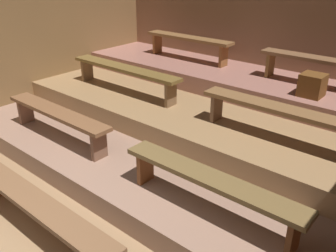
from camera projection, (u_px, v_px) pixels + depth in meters
name	position (u px, v px, depth m)	size (l,w,h in m)	color
ground	(166.00, 165.00, 4.77)	(6.54, 5.62, 0.08)	#9F7A55
wall_back	(263.00, 35.00, 5.89)	(6.54, 0.06, 2.58)	#875E43
wall_left	(31.00, 35.00, 5.90)	(0.06, 5.62, 2.58)	brown
platform_lower	(192.00, 139.00, 5.08)	(5.74, 3.69, 0.27)	#9B7560
platform_middle	(216.00, 109.00, 5.37)	(5.74, 2.54, 0.27)	#9D774E
platform_upper	(239.00, 81.00, 5.70)	(5.74, 1.25, 0.27)	#A76F61
bench_floor_center	(38.00, 207.00, 3.37)	(2.12, 0.26, 0.40)	brown
bench_lower_left	(57.00, 116.00, 4.65)	(1.86, 0.26, 0.40)	brown
bench_lower_right	(210.00, 183.00, 3.27)	(1.86, 0.26, 0.40)	brown
bench_middle_left	(124.00, 71.00, 5.52)	(2.09, 0.26, 0.40)	brown
bench_middle_right	(288.00, 114.00, 4.00)	(2.09, 0.26, 0.40)	brown
bench_upper_left	(188.00, 41.00, 6.27)	(1.69, 0.26, 0.40)	brown
bench_upper_right	(321.00, 63.00, 4.94)	(1.69, 0.26, 0.40)	brown
wooden_crate_upper	(312.00, 85.00, 4.66)	(0.29, 0.29, 0.29)	brown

